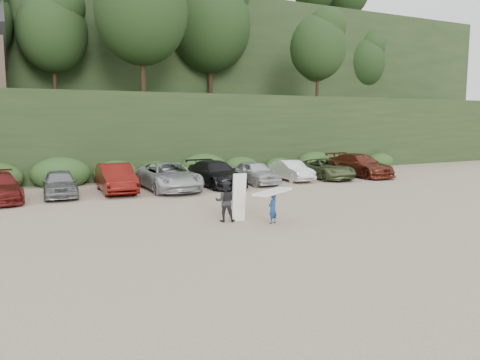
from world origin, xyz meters
TOP-DOWN VIEW (x-y plane):
  - ground at (0.00, 0.00)m, footprint 120.00×120.00m
  - hillside_backdrop at (-0.26, 35.93)m, footprint 90.00×41.50m
  - parked_cars at (-0.89, 9.95)m, footprint 34.05×6.31m
  - child_surfer at (1.16, -0.73)m, footprint 2.22×1.70m
  - adult_surfer at (-0.33, 0.44)m, footprint 1.30×0.92m

SIDE VIEW (x-z plane):
  - ground at x=0.00m, z-range 0.00..0.00m
  - parked_cars at x=-0.89m, z-range -0.05..1.59m
  - adult_surfer at x=-0.33m, z-range -0.14..1.84m
  - child_surfer at x=1.16m, z-range 0.24..1.58m
  - hillside_backdrop at x=-0.26m, z-range -2.78..25.22m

